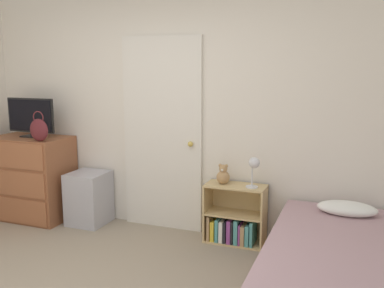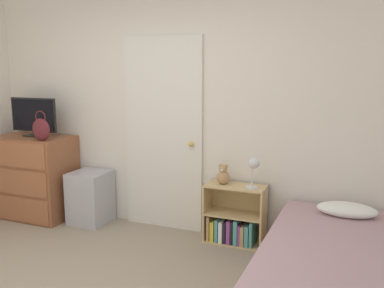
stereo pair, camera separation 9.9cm
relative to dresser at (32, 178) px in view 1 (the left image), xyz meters
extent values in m
cube|color=silver|center=(1.58, 0.33, 0.80)|extent=(10.00, 0.06, 2.55)
cube|color=silver|center=(1.53, 0.27, 0.55)|extent=(0.89, 0.04, 2.05)
sphere|color=gold|center=(1.87, 0.23, 0.48)|extent=(0.06, 0.06, 0.06)
cube|color=brown|center=(0.00, 0.00, 0.00)|extent=(0.88, 0.54, 0.95)
cube|color=#9D5B39|center=(0.00, -0.27, -0.31)|extent=(0.81, 0.01, 0.28)
cube|color=#9D5B39|center=(0.00, -0.27, 0.00)|extent=(0.81, 0.01, 0.28)
cube|color=#9D5B39|center=(0.00, -0.27, 0.31)|extent=(0.81, 0.01, 0.28)
cube|color=black|center=(0.02, 0.02, 0.48)|extent=(0.22, 0.16, 0.01)
cylinder|color=black|center=(0.02, 0.02, 0.51)|extent=(0.04, 0.04, 0.04)
cube|color=black|center=(0.02, 0.02, 0.72)|extent=(0.62, 0.02, 0.38)
cube|color=black|center=(0.02, 0.01, 0.72)|extent=(0.58, 0.01, 0.35)
ellipsoid|color=#591E23|center=(0.31, -0.19, 0.60)|extent=(0.23, 0.09, 0.24)
torus|color=#591E23|center=(0.31, -0.19, 0.73)|extent=(0.14, 0.01, 0.14)
cube|color=#ADADB7|center=(0.72, 0.07, -0.18)|extent=(0.40, 0.41, 0.58)
cube|color=tan|center=(2.10, 0.13, -0.18)|extent=(0.02, 0.29, 0.59)
cube|color=tan|center=(2.68, 0.13, -0.18)|extent=(0.02, 0.29, 0.59)
cube|color=tan|center=(2.39, 0.13, -0.47)|extent=(0.56, 0.29, 0.02)
cube|color=tan|center=(2.39, 0.13, -0.18)|extent=(0.56, 0.29, 0.02)
cube|color=tan|center=(2.39, 0.13, 0.11)|extent=(0.56, 0.29, 0.02)
cube|color=tan|center=(2.39, 0.27, -0.18)|extent=(0.59, 0.01, 0.59)
cube|color=tan|center=(2.14, 0.08, -0.33)|extent=(0.03, 0.17, 0.25)
cube|color=gold|center=(2.19, 0.11, -0.36)|extent=(0.04, 0.23, 0.20)
cube|color=teal|center=(2.23, 0.10, -0.34)|extent=(0.03, 0.20, 0.23)
cube|color=white|center=(2.27, 0.12, -0.35)|extent=(0.04, 0.23, 0.21)
cube|color=black|center=(2.31, 0.12, -0.35)|extent=(0.03, 0.23, 0.22)
cube|color=#8C3F8C|center=(2.35, 0.10, -0.34)|extent=(0.04, 0.20, 0.23)
cube|color=black|center=(2.39, 0.10, -0.34)|extent=(0.02, 0.19, 0.23)
cube|color=teal|center=(2.42, 0.11, -0.33)|extent=(0.04, 0.21, 0.24)
cube|color=#8C3F8C|center=(2.46, 0.10, -0.35)|extent=(0.02, 0.20, 0.20)
cube|color=tan|center=(2.49, 0.11, -0.36)|extent=(0.04, 0.23, 0.19)
cube|color=teal|center=(2.54, 0.09, -0.35)|extent=(0.04, 0.18, 0.20)
cube|color=teal|center=(2.58, 0.11, -0.33)|extent=(0.03, 0.22, 0.25)
sphere|color=tan|center=(2.26, 0.13, 0.18)|extent=(0.13, 0.13, 0.13)
sphere|color=tan|center=(2.26, 0.13, 0.27)|extent=(0.08, 0.08, 0.08)
sphere|color=silver|center=(2.26, 0.10, 0.26)|extent=(0.03, 0.03, 0.03)
sphere|color=tan|center=(2.23, 0.13, 0.30)|extent=(0.03, 0.03, 0.03)
sphere|color=tan|center=(2.29, 0.13, 0.30)|extent=(0.03, 0.03, 0.03)
cylinder|color=silver|center=(2.55, 0.10, 0.12)|extent=(0.12, 0.12, 0.01)
cylinder|color=silver|center=(2.55, 0.10, 0.23)|extent=(0.01, 0.01, 0.20)
sphere|color=silver|center=(2.58, 0.09, 0.36)|extent=(0.11, 0.11, 0.11)
cube|color=#B28C93|center=(3.42, -0.69, -0.18)|extent=(1.09, 1.87, 0.35)
ellipsoid|color=white|center=(3.42, 0.01, 0.04)|extent=(0.50, 0.28, 0.12)
camera|label=1|loc=(3.44, -3.80, 1.25)|focal=40.00mm
camera|label=2|loc=(3.53, -3.77, 1.25)|focal=40.00mm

